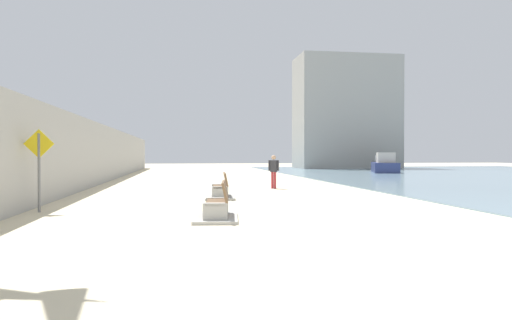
{
  "coord_description": "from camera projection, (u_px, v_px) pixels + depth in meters",
  "views": [
    {
      "loc": [
        -2.57,
        -8.64,
        1.68
      ],
      "look_at": [
        1.04,
        14.48,
        1.4
      ],
      "focal_mm": 33.09,
      "sensor_mm": 36.0,
      "label": 1
    }
  ],
  "objects": [
    {
      "name": "ground_plane",
      "position": [
        228.0,
        184.0,
        26.73
      ],
      "size": [
        120.0,
        120.0,
        0.0
      ],
      "primitive_type": "plane",
      "color": "beige"
    },
    {
      "name": "bench_near",
      "position": [
        217.0,
        210.0,
        12.16
      ],
      "size": [
        1.31,
        2.2,
        0.98
      ],
      "color": "#ADAAA3",
      "rests_on": "ground"
    },
    {
      "name": "person_walking",
      "position": [
        274.0,
        169.0,
        23.07
      ],
      "size": [
        0.5,
        0.28,
        1.64
      ],
      "color": "#B22D33",
      "rests_on": "ground"
    },
    {
      "name": "pedestrian_sign",
      "position": [
        39.0,
        160.0,
        13.63
      ],
      "size": [
        0.85,
        0.08,
        2.41
      ],
      "color": "slate",
      "rests_on": "ground"
    },
    {
      "name": "boat_outer",
      "position": [
        383.0,
        164.0,
        48.97
      ],
      "size": [
        4.85,
        7.03,
        1.54
      ],
      "color": "black",
      "rests_on": "water_bay"
    },
    {
      "name": "bench_far",
      "position": [
        220.0,
        192.0,
        18.01
      ],
      "size": [
        1.23,
        2.16,
        0.98
      ],
      "color": "#ADAAA3",
      "rests_on": "ground"
    },
    {
      "name": "boat_far_right",
      "position": [
        385.0,
        165.0,
        42.63
      ],
      "size": [
        3.52,
        5.22,
        1.81
      ],
      "color": "navy",
      "rests_on": "water_bay"
    },
    {
      "name": "harbor_building",
      "position": [
        346.0,
        113.0,
        56.94
      ],
      "size": [
        12.0,
        6.0,
        13.38
      ],
      "primitive_type": "cube",
      "color": "#9E9E99",
      "rests_on": "ground"
    },
    {
      "name": "seawall",
      "position": [
        91.0,
        154.0,
        25.56
      ],
      "size": [
        0.8,
        64.0,
        3.4
      ],
      "primitive_type": "cube",
      "color": "#ADAAA3",
      "rests_on": "ground"
    }
  ]
}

